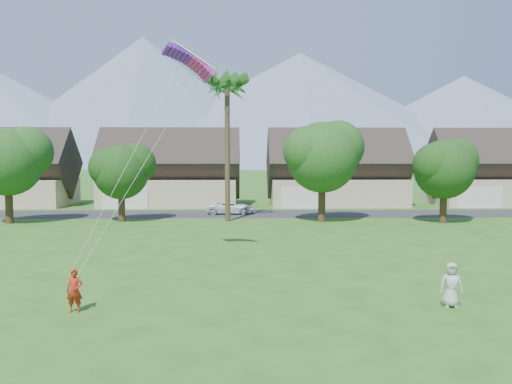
{
  "coord_description": "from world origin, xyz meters",
  "views": [
    {
      "loc": [
        -0.56,
        -13.93,
        5.47
      ],
      "look_at": [
        0.0,
        10.0,
        3.8
      ],
      "focal_mm": 35.0,
      "sensor_mm": 36.0,
      "label": 1
    }
  ],
  "objects_px": {
    "parafoil_kite": "(190,60)",
    "parked_car": "(230,207)",
    "watcher": "(451,285)",
    "kite_flyer": "(75,291)"
  },
  "relations": [
    {
      "from": "kite_flyer",
      "to": "parked_car",
      "type": "bearing_deg",
      "value": 79.43
    },
    {
      "from": "kite_flyer",
      "to": "parked_car",
      "type": "height_order",
      "value": "kite_flyer"
    },
    {
      "from": "watcher",
      "to": "parafoil_kite",
      "type": "height_order",
      "value": "parafoil_kite"
    },
    {
      "from": "parked_car",
      "to": "parafoil_kite",
      "type": "distance_m",
      "value": 24.09
    },
    {
      "from": "parafoil_kite",
      "to": "parked_car",
      "type": "bearing_deg",
      "value": 69.14
    },
    {
      "from": "watcher",
      "to": "parked_car",
      "type": "distance_m",
      "value": 31.47
    },
    {
      "from": "watcher",
      "to": "parked_car",
      "type": "bearing_deg",
      "value": 114.54
    },
    {
      "from": "watcher",
      "to": "parafoil_kite",
      "type": "distance_m",
      "value": 16.35
    },
    {
      "from": "kite_flyer",
      "to": "parked_car",
      "type": "xyz_separation_m",
      "value": [
        4.64,
        30.49,
        -0.13
      ]
    },
    {
      "from": "kite_flyer",
      "to": "parafoil_kite",
      "type": "xyz_separation_m",
      "value": [
        3.22,
        8.54,
        9.68
      ]
    }
  ]
}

